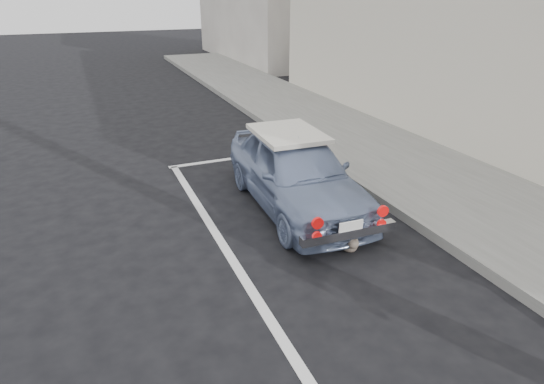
% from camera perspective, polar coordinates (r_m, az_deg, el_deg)
% --- Properties ---
extents(sidewalk, '(2.80, 40.00, 0.15)m').
position_cam_1_polar(sidewalk, '(7.50, 28.68, -3.66)').
color(sidewalk, slate).
rests_on(sidewalk, ground).
extents(pline_front, '(3.00, 0.12, 0.01)m').
position_cam_1_polar(pline_front, '(9.48, -3.90, 4.36)').
color(pline_front, silver).
rests_on(pline_front, ground).
extents(pline_side, '(0.12, 7.00, 0.01)m').
position_cam_1_polar(pline_side, '(6.07, -5.47, -7.75)').
color(pline_side, silver).
rests_on(pline_side, ground).
extents(retro_coupe, '(1.52, 3.52, 1.18)m').
position_cam_1_polar(retro_coupe, '(7.10, 3.04, 2.61)').
color(retro_coupe, '#7384A8').
rests_on(retro_coupe, ground).
extents(cat, '(0.28, 0.52, 0.28)m').
position_cam_1_polar(cat, '(6.14, 9.61, -6.22)').
color(cat, brown).
rests_on(cat, ground).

